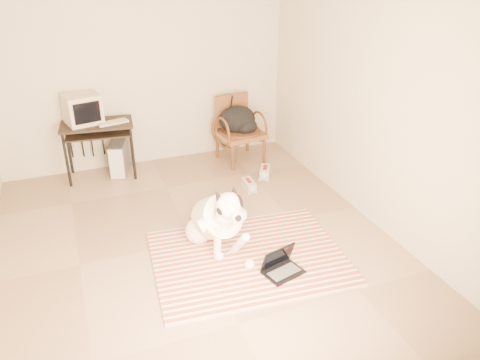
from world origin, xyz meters
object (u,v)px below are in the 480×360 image
computer_desk (98,131)px  crt_monitor (82,109)px  rattan_chair (239,129)px  backpack (239,121)px  pc_tower (119,158)px  dog (217,220)px  laptop (281,266)px

computer_desk → crt_monitor: (-0.14, 0.09, 0.30)m
crt_monitor → rattan_chair: 2.13m
backpack → pc_tower: bearing=173.5°
pc_tower → rattan_chair: bearing=-5.4°
dog → computer_desk: dog is taller
pc_tower → rattan_chair: 1.72m
laptop → rattan_chair: rattan_chair is taller
computer_desk → rattan_chair: (1.93, -0.12, -0.19)m
dog → crt_monitor: size_ratio=2.22×
pc_tower → laptop: bearing=-68.8°
computer_desk → pc_tower: bearing=10.2°
dog → rattan_chair: 2.28m
pc_tower → rattan_chair: rattan_chair is taller
crt_monitor → pc_tower: crt_monitor is taller
backpack → crt_monitor: bearing=173.5°
laptop → crt_monitor: crt_monitor is taller
computer_desk → pc_tower: 0.49m
crt_monitor → pc_tower: size_ratio=0.98×
pc_tower → backpack: backpack is taller
laptop → crt_monitor: 3.34m
dog → backpack: dog is taller
computer_desk → pc_tower: size_ratio=1.89×
laptop → pc_tower: 3.04m
rattan_chair → crt_monitor: bearing=174.4°
computer_desk → laptop: bearing=-64.4°
dog → pc_tower: 2.30m
dog → backpack: (1.01, 2.00, 0.27)m
laptop → pc_tower: size_ratio=0.82×
laptop → computer_desk: computer_desk is taller
dog → pc_tower: size_ratio=2.18×
dog → pc_tower: (-0.67, 2.20, -0.11)m
laptop → rattan_chair: size_ratio=0.45×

